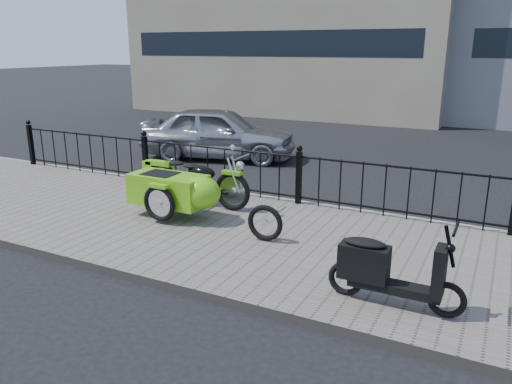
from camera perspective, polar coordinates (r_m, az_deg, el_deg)
The scene contains 8 objects.
ground at distance 8.09m, azimuth 1.29°, elevation -4.56°, with size 120.00×120.00×0.00m, color black.
sidewalk at distance 7.66m, azimuth -0.34°, elevation -5.33°, with size 30.00×3.80×0.12m, color #665E56.
curb at distance 9.32m, azimuth 5.16°, elevation -1.40°, with size 30.00×0.10×0.12m, color gray.
iron_fence at distance 9.05m, azimuth 4.91°, elevation 1.54°, with size 14.11×0.11×1.08m.
motorcycle_sidecar at distance 8.47m, azimuth -8.45°, elevation 0.44°, with size 2.28×1.48×0.98m.
scooter at distance 5.72m, azimuth 14.59°, elevation -8.68°, with size 1.51×0.44×1.02m.
spare_tire at distance 7.32m, azimuth 1.04°, elevation -3.56°, with size 0.55×0.55×0.08m, color black.
sedan_car at distance 13.33m, azimuth -4.25°, elevation 6.77°, with size 1.63×4.05×1.38m, color #A6A8AD.
Camera 1 is at (3.29, -6.82, 2.88)m, focal length 35.00 mm.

